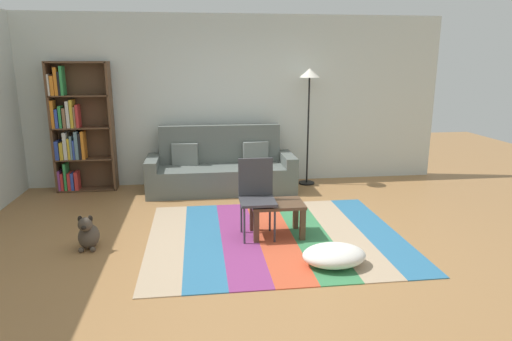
{
  "coord_description": "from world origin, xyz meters",
  "views": [
    {
      "loc": [
        -0.65,
        -4.78,
        1.99
      ],
      "look_at": [
        0.06,
        0.6,
        0.65
      ],
      "focal_mm": 31.37,
      "sensor_mm": 36.0,
      "label": 1
    }
  ],
  "objects_px": {
    "couch": "(221,169)",
    "tv_remote": "(268,200)",
    "dog": "(88,234)",
    "pouf": "(334,255)",
    "bookshelf": "(76,131)",
    "standing_lamp": "(309,88)",
    "coffee_table": "(277,210)",
    "folding_chair": "(257,191)"
  },
  "relations": [
    {
      "from": "dog",
      "to": "coffee_table",
      "type": "bearing_deg",
      "value": 2.44
    },
    {
      "from": "bookshelf",
      "to": "dog",
      "type": "distance_m",
      "value": 2.57
    },
    {
      "from": "couch",
      "to": "dog",
      "type": "xyz_separation_m",
      "value": [
        -1.56,
        -2.08,
        -0.18
      ]
    },
    {
      "from": "couch",
      "to": "tv_remote",
      "type": "height_order",
      "value": "couch"
    },
    {
      "from": "bookshelf",
      "to": "coffee_table",
      "type": "bearing_deg",
      "value": -39.72
    },
    {
      "from": "bookshelf",
      "to": "standing_lamp",
      "type": "bearing_deg",
      "value": -1.61
    },
    {
      "from": "standing_lamp",
      "to": "tv_remote",
      "type": "xyz_separation_m",
      "value": [
        -0.98,
        -2.1,
        -1.14
      ]
    },
    {
      "from": "bookshelf",
      "to": "pouf",
      "type": "relative_size",
      "value": 3.13
    },
    {
      "from": "coffee_table",
      "to": "folding_chair",
      "type": "bearing_deg",
      "value": 167.85
    },
    {
      "from": "coffee_table",
      "to": "couch",
      "type": "bearing_deg",
      "value": 104.99
    },
    {
      "from": "pouf",
      "to": "standing_lamp",
      "type": "bearing_deg",
      "value": 81.23
    },
    {
      "from": "couch",
      "to": "pouf",
      "type": "relative_size",
      "value": 3.57
    },
    {
      "from": "dog",
      "to": "couch",
      "type": "bearing_deg",
      "value": 53.14
    },
    {
      "from": "pouf",
      "to": "dog",
      "type": "xyz_separation_m",
      "value": [
        -2.51,
        0.77,
        0.04
      ]
    },
    {
      "from": "bookshelf",
      "to": "tv_remote",
      "type": "relative_size",
      "value": 13.19
    },
    {
      "from": "coffee_table",
      "to": "folding_chair",
      "type": "relative_size",
      "value": 0.67
    },
    {
      "from": "pouf",
      "to": "tv_remote",
      "type": "bearing_deg",
      "value": 118.89
    },
    {
      "from": "pouf",
      "to": "bookshelf",
      "type": "bearing_deg",
      "value": 135.19
    },
    {
      "from": "folding_chair",
      "to": "pouf",
      "type": "bearing_deg",
      "value": -1.3
    },
    {
      "from": "bookshelf",
      "to": "dog",
      "type": "xyz_separation_m",
      "value": [
        0.64,
        -2.36,
        -0.78
      ]
    },
    {
      "from": "pouf",
      "to": "standing_lamp",
      "type": "height_order",
      "value": "standing_lamp"
    },
    {
      "from": "couch",
      "to": "coffee_table",
      "type": "bearing_deg",
      "value": -75.01
    },
    {
      "from": "standing_lamp",
      "to": "tv_remote",
      "type": "height_order",
      "value": "standing_lamp"
    },
    {
      "from": "standing_lamp",
      "to": "folding_chair",
      "type": "xyz_separation_m",
      "value": [
        -1.12,
        -2.12,
        -1.03
      ]
    },
    {
      "from": "couch",
      "to": "dog",
      "type": "relative_size",
      "value": 5.69
    },
    {
      "from": "bookshelf",
      "to": "tv_remote",
      "type": "height_order",
      "value": "bookshelf"
    },
    {
      "from": "bookshelf",
      "to": "couch",
      "type": "bearing_deg",
      "value": -7.32
    },
    {
      "from": "pouf",
      "to": "folding_chair",
      "type": "xyz_separation_m",
      "value": [
        -0.65,
        0.91,
        0.42
      ]
    },
    {
      "from": "coffee_table",
      "to": "pouf",
      "type": "xyz_separation_m",
      "value": [
        0.42,
        -0.86,
        -0.2
      ]
    },
    {
      "from": "pouf",
      "to": "folding_chair",
      "type": "bearing_deg",
      "value": 125.54
    },
    {
      "from": "coffee_table",
      "to": "standing_lamp",
      "type": "xyz_separation_m",
      "value": [
        0.89,
        2.17,
        1.24
      ]
    },
    {
      "from": "pouf",
      "to": "folding_chair",
      "type": "relative_size",
      "value": 0.7
    },
    {
      "from": "standing_lamp",
      "to": "folding_chair",
      "type": "bearing_deg",
      "value": -117.86
    },
    {
      "from": "couch",
      "to": "coffee_table",
      "type": "relative_size",
      "value": 3.72
    },
    {
      "from": "dog",
      "to": "folding_chair",
      "type": "relative_size",
      "value": 0.44
    },
    {
      "from": "bookshelf",
      "to": "tv_remote",
      "type": "distance_m",
      "value": 3.47
    },
    {
      "from": "couch",
      "to": "bookshelf",
      "type": "distance_m",
      "value": 2.3
    },
    {
      "from": "couch",
      "to": "folding_chair",
      "type": "distance_m",
      "value": 1.97
    },
    {
      "from": "couch",
      "to": "standing_lamp",
      "type": "relative_size",
      "value": 1.21
    },
    {
      "from": "standing_lamp",
      "to": "pouf",
      "type": "bearing_deg",
      "value": -98.77
    },
    {
      "from": "pouf",
      "to": "tv_remote",
      "type": "xyz_separation_m",
      "value": [
        -0.51,
        0.93,
        0.3
      ]
    },
    {
      "from": "pouf",
      "to": "tv_remote",
      "type": "relative_size",
      "value": 4.22
    }
  ]
}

